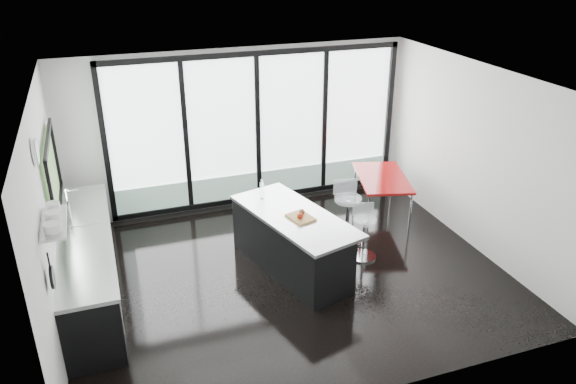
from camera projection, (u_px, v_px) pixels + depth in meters
name	position (u px, v px, depth m)	size (l,w,h in m)	color
floor	(288.00, 273.00, 8.11)	(6.00, 5.00, 0.00)	black
ceiling	(288.00, 82.00, 6.94)	(6.00, 5.00, 0.00)	white
wall_back	(256.00, 136.00, 9.77)	(6.00, 0.09, 2.80)	silver
wall_front	(375.00, 284.00, 5.38)	(6.00, 0.00, 2.80)	silver
wall_left	(50.00, 197.00, 6.79)	(0.26, 5.00, 2.80)	silver
wall_right	(476.00, 158.00, 8.43)	(0.00, 5.00, 2.80)	silver
counter_cabinets	(89.00, 265.00, 7.45)	(0.69, 3.24, 1.36)	black
island	(291.00, 242.00, 8.04)	(1.42, 2.29, 1.13)	black
bar_stool_near	(364.00, 238.00, 8.39)	(0.41, 0.41, 0.65)	silver
bar_stool_far	(347.00, 220.00, 8.78)	(0.49, 0.49, 0.78)	silver
red_table	(381.00, 196.00, 9.63)	(0.78, 1.37, 0.74)	maroon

